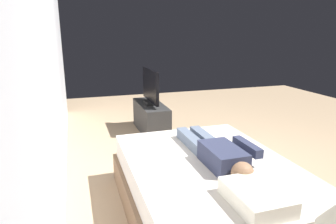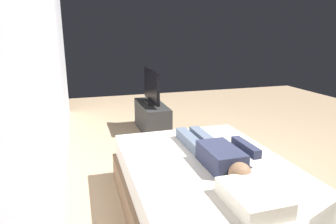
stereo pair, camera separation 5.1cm
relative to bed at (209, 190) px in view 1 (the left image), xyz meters
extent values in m
plane|color=tan|center=(0.74, -0.38, -0.26)|extent=(10.00, 10.00, 0.00)
cube|color=silver|center=(1.14, 1.35, 1.14)|extent=(6.40, 0.10, 2.80)
cube|color=brown|center=(0.00, 0.00, -0.11)|extent=(2.07, 1.51, 0.30)
cube|color=silver|center=(0.00, 0.00, 0.16)|extent=(1.99, 1.43, 0.24)
cube|color=silver|center=(-0.72, 0.00, 0.34)|extent=(0.48, 0.34, 0.12)
cube|color=#2D334C|center=(-0.10, -0.07, 0.37)|extent=(0.48, 0.28, 0.18)
sphere|color=#936B4C|center=(-0.43, -0.07, 0.37)|extent=(0.18, 0.18, 0.18)
cube|color=slate|center=(0.44, -0.15, 0.33)|extent=(0.60, 0.11, 0.11)
cube|color=slate|center=(0.44, 0.01, 0.33)|extent=(0.60, 0.11, 0.11)
cube|color=#2D334C|center=(-0.04, -0.35, 0.41)|extent=(0.40, 0.08, 0.08)
cube|color=black|center=(0.18, -0.49, 0.29)|extent=(0.15, 0.04, 0.02)
cube|color=#2D2D2D|center=(2.55, -0.10, -0.01)|extent=(1.10, 0.40, 0.50)
cube|color=black|center=(2.55, -0.10, 0.26)|extent=(0.32, 0.20, 0.05)
cube|color=black|center=(2.55, -0.10, 0.56)|extent=(0.88, 0.05, 0.54)
camera|label=1|loc=(-2.28, 1.13, 1.43)|focal=32.06mm
camera|label=2|loc=(-2.29, 1.08, 1.43)|focal=32.06mm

